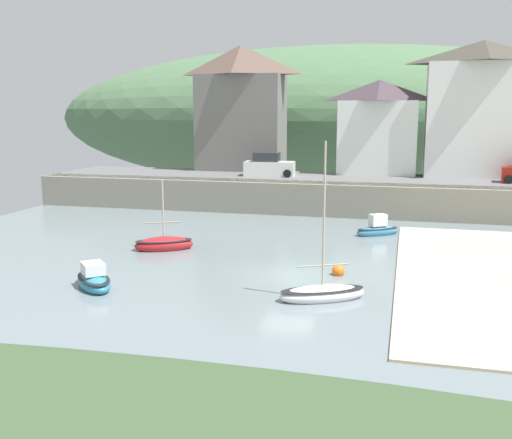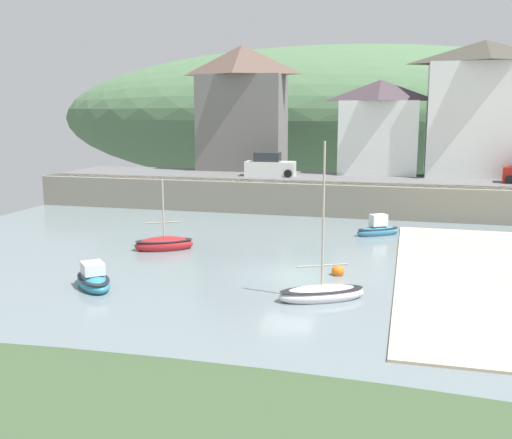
# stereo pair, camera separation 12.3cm
# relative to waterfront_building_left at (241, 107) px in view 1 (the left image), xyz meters

# --- Properties ---
(ground) EXTENTS (48.00, 41.00, 0.61)m
(ground) POSITION_rel_waterfront_building_left_xyz_m (10.84, -34.76, -7.87)
(ground) COLOR slate
(quay_seawall) EXTENTS (48.00, 9.40, 2.40)m
(quay_seawall) POSITION_rel_waterfront_building_left_xyz_m (9.45, -7.70, -6.68)
(quay_seawall) COLOR gray
(quay_seawall) RESTS_ON ground
(hillside_backdrop) EXTENTS (80.00, 44.00, 19.06)m
(hillside_backdrop) POSITION_rel_waterfront_building_left_xyz_m (5.49, 30.00, -1.36)
(hillside_backdrop) COLOR #4D714B
(hillside_backdrop) RESTS_ON ground
(waterfront_building_left) EXTENTS (7.92, 4.43, 11.04)m
(waterfront_building_left) POSITION_rel_waterfront_building_left_xyz_m (0.00, 0.00, 0.00)
(waterfront_building_left) COLOR slate
(waterfront_building_left) RESTS_ON ground
(waterfront_building_centre) EXTENTS (6.77, 5.08, 7.90)m
(waterfront_building_centre) POSITION_rel_waterfront_building_left_xyz_m (12.18, 0.00, -1.61)
(waterfront_building_centre) COLOR white
(waterfront_building_centre) RESTS_ON ground
(waterfront_building_right) EXTENTS (8.80, 6.22, 10.90)m
(waterfront_building_right) POSITION_rel_waterfront_building_left_xyz_m (20.31, 0.00, -0.12)
(waterfront_building_right) COLOR white
(waterfront_building_right) RESTS_ON ground
(sailboat_nearest_shore) EXTENTS (3.86, 2.81, 6.75)m
(sailboat_nearest_shore) POSITION_rel_waterfront_building_left_xyz_m (11.55, -28.53, -7.74)
(sailboat_nearest_shore) COLOR white
(sailboat_nearest_shore) RESTS_ON ground
(dinghy_open_wooden) EXTENTS (3.53, 2.74, 4.18)m
(dinghy_open_wooden) POSITION_rel_waterfront_building_left_xyz_m (1.60, -21.80, -7.73)
(dinghy_open_wooden) COLOR #AA1F23
(dinghy_open_wooden) RESTS_ON ground
(sailboat_far_left) EXTENTS (2.93, 2.39, 1.50)m
(sailboat_far_left) POSITION_rel_waterfront_building_left_xyz_m (13.10, -14.75, -7.67)
(sailboat_far_left) COLOR teal
(sailboat_far_left) RESTS_ON ground
(sailboat_tall_mast) EXTENTS (3.00, 3.09, 1.31)m
(sailboat_tall_mast) POSITION_rel_waterfront_building_left_xyz_m (1.44, -29.31, -7.71)
(sailboat_tall_mast) COLOR teal
(sailboat_tall_mast) RESTS_ON ground
(parked_car_near_slipway) EXTENTS (4.20, 1.96, 1.95)m
(parked_car_near_slipway) POSITION_rel_waterfront_building_left_xyz_m (3.64, -4.50, -4.83)
(parked_car_near_slipway) COLOR silver
(parked_car_near_slipway) RESTS_ON ground
(mooring_buoy) EXTENTS (0.62, 0.62, 0.62)m
(mooring_buoy) POSITION_rel_waterfront_building_left_xyz_m (11.76, -24.60, -7.85)
(mooring_buoy) COLOR orange
(mooring_buoy) RESTS_ON ground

